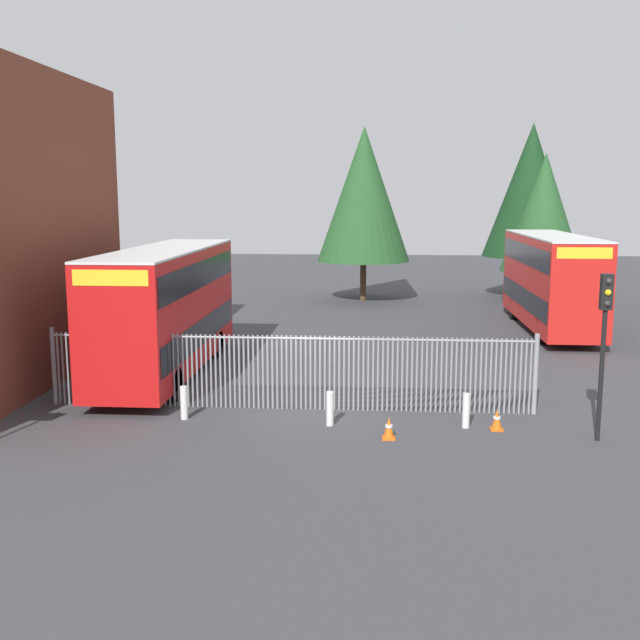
# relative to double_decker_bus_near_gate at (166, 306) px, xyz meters

# --- Properties ---
(ground_plane) EXTENTS (100.00, 100.00, 0.00)m
(ground_plane) POSITION_rel_double_decker_bus_near_gate_xyz_m (5.35, 4.00, -2.42)
(ground_plane) COLOR #3D3D42
(palisade_fence) EXTENTS (14.33, 0.14, 2.35)m
(palisade_fence) POSITION_rel_double_decker_bus_near_gate_xyz_m (4.73, -4.00, -1.24)
(palisade_fence) COLOR gray
(palisade_fence) RESTS_ON ground
(double_decker_bus_near_gate) EXTENTS (2.54, 10.81, 4.42)m
(double_decker_bus_near_gate) POSITION_rel_double_decker_bus_near_gate_xyz_m (0.00, 0.00, 0.00)
(double_decker_bus_near_gate) COLOR red
(double_decker_bus_near_gate) RESTS_ON ground
(double_decker_bus_behind_fence_left) EXTENTS (2.54, 10.81, 4.42)m
(double_decker_bus_behind_fence_left) POSITION_rel_double_decker_bus_near_gate_xyz_m (15.33, 9.98, 0.00)
(double_decker_bus_behind_fence_left) COLOR red
(double_decker_bus_behind_fence_left) RESTS_ON ground
(bollard_near_left) EXTENTS (0.20, 0.20, 0.95)m
(bollard_near_left) POSITION_rel_double_decker_bus_near_gate_xyz_m (1.91, -5.25, -1.95)
(bollard_near_left) COLOR silver
(bollard_near_left) RESTS_ON ground
(bollard_center_front) EXTENTS (0.20, 0.20, 0.95)m
(bollard_center_front) POSITION_rel_double_decker_bus_near_gate_xyz_m (6.03, -5.53, -1.95)
(bollard_center_front) COLOR silver
(bollard_center_front) RESTS_ON ground
(bollard_near_right) EXTENTS (0.20, 0.20, 0.95)m
(bollard_near_right) POSITION_rel_double_decker_bus_near_gate_xyz_m (9.72, -5.45, -1.95)
(bollard_near_right) COLOR silver
(bollard_near_right) RESTS_ON ground
(traffic_cone_by_gate) EXTENTS (0.34, 0.34, 0.59)m
(traffic_cone_by_gate) POSITION_rel_double_decker_bus_near_gate_xyz_m (7.62, -6.56, -2.13)
(traffic_cone_by_gate) COLOR orange
(traffic_cone_by_gate) RESTS_ON ground
(traffic_cone_mid_forecourt) EXTENTS (0.34, 0.34, 0.59)m
(traffic_cone_mid_forecourt) POSITION_rel_double_decker_bus_near_gate_xyz_m (10.52, -5.60, -2.13)
(traffic_cone_mid_forecourt) COLOR orange
(traffic_cone_mid_forecourt) RESTS_ON ground
(traffic_light_kerbside) EXTENTS (0.28, 0.33, 4.30)m
(traffic_light_kerbside) POSITION_rel_double_decker_bus_near_gate_xyz_m (12.98, -6.28, 0.56)
(traffic_light_kerbside) COLOR black
(traffic_light_kerbside) RESTS_ON ground
(tree_tall_back) EXTENTS (5.44, 5.44, 10.14)m
(tree_tall_back) POSITION_rel_double_decker_bus_near_gate_xyz_m (6.49, 19.18, 3.83)
(tree_tall_back) COLOR #4C3823
(tree_tall_back) RESTS_ON ground
(tree_short_side) EXTENTS (4.64, 4.64, 8.55)m
(tree_short_side) POSITION_rel_double_decker_bus_near_gate_xyz_m (16.65, 18.31, 2.80)
(tree_short_side) COLOR #4C3823
(tree_short_side) RESTS_ON ground
(tree_mid_row) EXTENTS (5.55, 5.55, 10.47)m
(tree_mid_row) POSITION_rel_double_decker_bus_near_gate_xyz_m (16.48, 21.31, 4.07)
(tree_mid_row) COLOR #4C3823
(tree_mid_row) RESTS_ON ground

